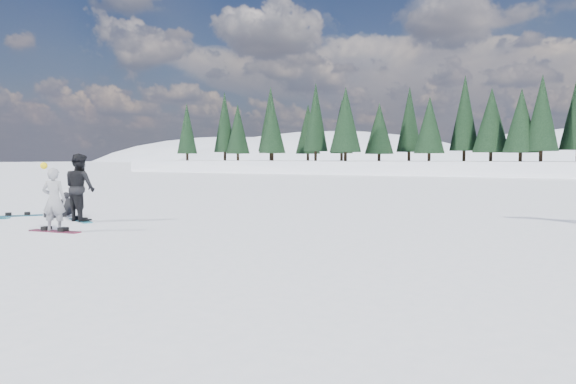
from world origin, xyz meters
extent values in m
plane|color=white|center=(0.00, 0.00, 0.00)|extent=(420.00, 420.00, 0.00)
cube|color=white|center=(0.00, 55.00, -1.00)|extent=(90.00, 14.00, 5.00)
ellipsoid|color=white|center=(-70.00, 170.00, -13.61)|extent=(143.00, 110.00, 49.50)
ellipsoid|color=white|center=(-140.00, 210.00, -14.30)|extent=(169.00, 130.00, 52.00)
cone|color=black|center=(-38.00, 55.00, 5.25)|extent=(3.20, 3.20, 7.50)
cone|color=black|center=(-34.96, 55.00, 5.25)|extent=(3.20, 3.20, 7.50)
cone|color=black|center=(-31.92, 55.00, 5.25)|extent=(3.20, 3.20, 7.50)
cone|color=black|center=(-28.88, 55.00, 5.25)|extent=(3.20, 3.20, 7.50)
cone|color=black|center=(-25.84, 55.00, 5.25)|extent=(3.20, 3.20, 7.50)
cone|color=black|center=(-22.80, 55.00, 5.25)|extent=(3.20, 3.20, 7.50)
cone|color=black|center=(-19.76, 55.00, 5.25)|extent=(3.20, 3.20, 7.50)
cone|color=black|center=(-16.72, 55.00, 5.25)|extent=(3.20, 3.20, 7.50)
cone|color=black|center=(-13.68, 55.00, 5.25)|extent=(3.20, 3.20, 7.50)
cone|color=black|center=(-10.64, 55.00, 5.25)|extent=(3.20, 3.20, 7.50)
cone|color=black|center=(-7.60, 55.00, 5.25)|extent=(3.20, 3.20, 7.50)
cone|color=black|center=(-4.56, 55.00, 5.25)|extent=(3.20, 3.20, 7.50)
cone|color=black|center=(-1.52, 55.00, 5.25)|extent=(3.20, 3.20, 7.50)
cone|color=black|center=(1.52, 55.00, 5.25)|extent=(3.20, 3.20, 7.50)
cone|color=black|center=(4.56, 55.00, 5.25)|extent=(3.20, 3.20, 7.50)
cone|color=black|center=(7.60, 55.00, 5.25)|extent=(3.20, 3.20, 7.50)
imported|color=gray|center=(-0.34, -0.74, 0.83)|extent=(0.72, 0.62, 1.66)
sphere|color=yellow|center=(-0.54, -0.86, 1.71)|extent=(0.18, 0.18, 0.18)
imported|color=black|center=(-1.73, 1.32, 1.02)|extent=(1.13, 0.96, 2.05)
ellipsoid|color=black|center=(-3.34, 2.14, 0.31)|extent=(0.61, 0.54, 0.59)
sphere|color=black|center=(-3.34, 2.14, 0.68)|extent=(0.23, 0.23, 0.23)
cube|color=black|center=(-3.20, 1.72, 0.08)|extent=(0.17, 0.52, 0.15)
cube|color=black|center=(-3.48, 1.72, 0.08)|extent=(0.27, 0.54, 0.15)
cube|color=black|center=(-4.04, 2.34, 0.15)|extent=(0.51, 0.40, 0.30)
cube|color=maroon|center=(-0.34, -0.74, 0.01)|extent=(1.52, 0.46, 0.03)
cube|color=#187187|center=(-1.73, 1.32, 0.01)|extent=(1.48, 0.89, 0.03)
cube|color=teal|center=(-4.66, 1.32, 0.01)|extent=(1.15, 1.35, 0.03)
camera|label=1|loc=(11.86, -10.53, 1.92)|focal=35.00mm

